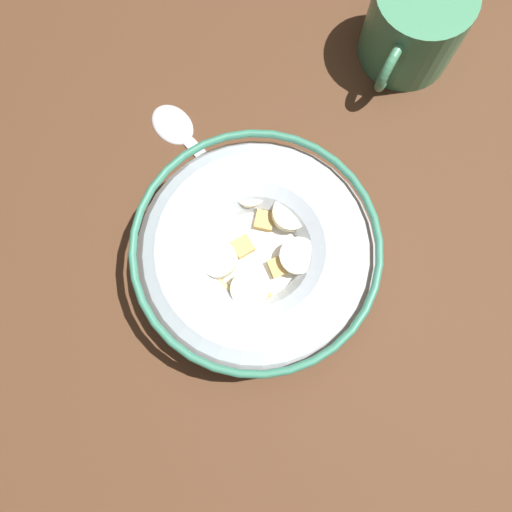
{
  "coord_description": "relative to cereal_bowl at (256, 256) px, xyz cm",
  "views": [
    {
      "loc": [
        7.77,
        4.53,
        44.7
      ],
      "look_at": [
        0.0,
        0.0,
        3.0
      ],
      "focal_mm": 38.59,
      "sensor_mm": 36.0,
      "label": 1
    }
  ],
  "objects": [
    {
      "name": "spoon",
      "position": [
        -6.32,
        -10.28,
        -2.88
      ],
      "size": [
        6.94,
        16.57,
        0.8
      ],
      "color": "#B7B7BC",
      "rests_on": "ground_plane"
    },
    {
      "name": "cereal_bowl",
      "position": [
        0.0,
        0.0,
        0.0
      ],
      "size": [
        18.62,
        18.62,
        6.02
      ],
      "color": "#B2BCC6",
      "rests_on": "ground_plane"
    },
    {
      "name": "ground_plane",
      "position": [
        0.0,
        -0.03,
        -4.21
      ],
      "size": [
        124.93,
        124.93,
        2.0
      ],
      "primitive_type": "cube",
      "color": "#472B19"
    },
    {
      "name": "coffee_mug",
      "position": [
        -23.54,
        1.56,
        0.61
      ],
      "size": [
        10.77,
        8.22,
        7.65
      ],
      "color": "#3F7F59",
      "rests_on": "ground_plane"
    }
  ]
}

